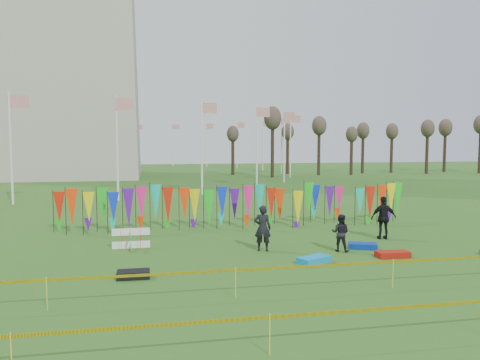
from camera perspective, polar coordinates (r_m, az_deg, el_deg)
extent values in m
plane|color=#2B5919|center=(16.86, 4.62, -10.68)|extent=(160.00, 160.00, 0.00)
cylinder|color=white|center=(66.26, 5.10, 4.24)|extent=(0.16, 0.16, 8.00)
plane|color=#B41713|center=(66.49, 5.62, 7.08)|extent=(1.40, 0.00, 1.40)
cylinder|color=white|center=(73.01, 2.79, 4.29)|extent=(0.16, 0.16, 8.00)
plane|color=#B41713|center=(73.21, 3.26, 6.87)|extent=(1.40, 0.00, 1.40)
cylinder|color=white|center=(79.02, -0.36, 4.32)|extent=(0.16, 0.16, 8.00)
plane|color=#B41713|center=(79.18, 0.07, 6.71)|extent=(1.40, 0.00, 1.40)
cylinder|color=white|center=(84.07, -4.09, 4.33)|extent=(0.16, 0.16, 8.00)
plane|color=#B41713|center=(84.19, -3.69, 6.57)|extent=(1.40, 0.00, 1.40)
cylinder|color=white|center=(88.01, -8.20, 4.30)|extent=(0.16, 0.16, 8.00)
plane|color=#B41713|center=(88.09, -7.83, 6.45)|extent=(1.40, 0.00, 1.40)
cylinder|color=white|center=(90.72, -12.56, 4.25)|extent=(0.16, 0.16, 8.00)
plane|color=#B41713|center=(90.75, -12.22, 6.34)|extent=(1.40, 0.00, 1.40)
cylinder|color=white|center=(92.15, -17.07, 4.16)|extent=(0.16, 0.16, 8.00)
plane|color=#B41713|center=(92.13, -16.75, 6.22)|extent=(1.40, 0.00, 1.40)
cylinder|color=white|center=(92.24, -21.62, 4.04)|extent=(0.16, 0.16, 8.00)
plane|color=#B41713|center=(92.18, -21.32, 6.10)|extent=(1.40, 0.00, 1.40)
cylinder|color=white|center=(91.01, -26.14, 3.89)|extent=(0.16, 0.16, 8.00)
plane|color=#B41713|center=(90.90, -25.85, 5.98)|extent=(1.40, 0.00, 1.40)
cylinder|color=white|center=(36.92, -26.15, 3.47)|extent=(0.16, 0.16, 8.00)
plane|color=#B41713|center=(36.87, -25.43, 8.63)|extent=(1.40, 0.00, 1.40)
cylinder|color=white|center=(36.68, -14.74, 3.79)|extent=(0.16, 0.16, 8.00)
plane|color=#B41713|center=(36.75, -13.90, 8.96)|extent=(1.40, 0.00, 1.40)
cylinder|color=white|center=(39.65, -4.67, 3.98)|extent=(0.16, 0.16, 8.00)
plane|color=#B41713|center=(39.82, -3.83, 8.74)|extent=(1.40, 0.00, 1.40)
cylinder|color=white|center=(45.02, 2.07, 4.07)|extent=(0.16, 0.16, 8.00)
plane|color=#B41713|center=(45.25, 2.83, 8.25)|extent=(1.40, 0.00, 1.40)
cylinder|color=white|center=(51.77, 5.42, 4.12)|extent=(0.16, 0.16, 8.00)
plane|color=#B41713|center=(52.02, 6.08, 7.76)|extent=(1.40, 0.00, 1.40)
cylinder|color=white|center=(59.04, 6.17, 4.18)|extent=(0.16, 0.16, 8.00)
plane|color=#B41713|center=(59.29, 6.75, 7.37)|extent=(1.40, 0.00, 1.40)
cylinder|color=black|center=(24.32, -21.85, -3.65)|extent=(0.03, 0.03, 2.17)
cone|color=red|center=(24.24, -21.21, -3.17)|extent=(0.64, 0.64, 1.60)
cylinder|color=black|center=(24.20, -20.29, -3.64)|extent=(0.03, 0.03, 2.17)
cone|color=#FF3808|center=(24.13, -19.65, -3.16)|extent=(0.64, 0.64, 1.60)
cylinder|color=black|center=(24.10, -18.73, -3.63)|extent=(0.03, 0.03, 2.17)
cone|color=yellow|center=(24.04, -18.08, -3.15)|extent=(0.64, 0.64, 1.60)
cylinder|color=black|center=(24.02, -17.15, -3.62)|extent=(0.03, 0.03, 2.17)
cone|color=#17CC1D|center=(23.97, -16.49, -3.13)|extent=(0.64, 0.64, 1.60)
cylinder|color=black|center=(23.96, -15.56, -3.61)|extent=(0.03, 0.03, 2.17)
cone|color=#0D2FE2|center=(23.91, -14.90, -3.12)|extent=(0.64, 0.64, 1.60)
cylinder|color=black|center=(23.92, -13.96, -3.59)|extent=(0.03, 0.03, 2.17)
cone|color=#55119A|center=(23.88, -13.30, -3.09)|extent=(0.64, 0.64, 1.60)
cylinder|color=black|center=(23.89, -12.36, -3.57)|extent=(0.03, 0.03, 2.17)
cone|color=#F51B81|center=(23.86, -11.70, -3.07)|extent=(0.64, 0.64, 1.60)
cylinder|color=black|center=(23.88, -10.76, -3.54)|extent=(0.03, 0.03, 2.17)
cone|color=#0DC3A3|center=(23.86, -10.10, -3.05)|extent=(0.64, 0.64, 1.60)
cylinder|color=black|center=(23.90, -9.16, -3.52)|extent=(0.03, 0.03, 2.17)
cone|color=red|center=(23.88, -8.50, -3.02)|extent=(0.64, 0.64, 1.60)
cylinder|color=black|center=(23.93, -7.56, -3.49)|extent=(0.03, 0.03, 2.17)
cone|color=#FF3808|center=(23.92, -6.90, -2.99)|extent=(0.64, 0.64, 1.60)
cylinder|color=black|center=(23.97, -5.97, -3.45)|extent=(0.03, 0.03, 2.17)
cone|color=yellow|center=(23.97, -5.31, -2.96)|extent=(0.64, 0.64, 1.60)
cylinder|color=black|center=(24.04, -4.38, -3.42)|extent=(0.03, 0.03, 2.17)
cone|color=#17CC1D|center=(24.05, -3.72, -2.92)|extent=(0.64, 0.64, 1.60)
cylinder|color=black|center=(24.13, -2.81, -3.38)|extent=(0.03, 0.03, 2.17)
cone|color=#0D2FE2|center=(24.14, -2.15, -2.89)|extent=(0.64, 0.64, 1.60)
cylinder|color=black|center=(24.23, -1.25, -3.34)|extent=(0.03, 0.03, 2.17)
cone|color=#55119A|center=(24.25, -0.59, -2.85)|extent=(0.64, 0.64, 1.60)
cylinder|color=black|center=(24.35, 0.30, -3.30)|extent=(0.03, 0.03, 2.17)
cone|color=#F51B81|center=(24.38, 0.95, -2.81)|extent=(0.64, 0.64, 1.60)
cylinder|color=black|center=(24.49, 1.83, -3.26)|extent=(0.03, 0.03, 2.17)
cone|color=#0DC3A3|center=(24.53, 2.47, -2.77)|extent=(0.64, 0.64, 1.60)
cylinder|color=black|center=(24.65, 3.35, -3.22)|extent=(0.03, 0.03, 2.17)
cone|color=red|center=(24.69, 3.98, -2.73)|extent=(0.64, 0.64, 1.60)
cylinder|color=black|center=(24.82, 4.84, -3.17)|extent=(0.03, 0.03, 2.17)
cone|color=#FF3808|center=(24.87, 5.47, -2.68)|extent=(0.64, 0.64, 1.60)
cylinder|color=black|center=(25.01, 6.31, -3.12)|extent=(0.03, 0.03, 2.17)
cone|color=yellow|center=(25.07, 6.93, -2.64)|extent=(0.64, 0.64, 1.60)
cylinder|color=black|center=(25.21, 7.76, -3.07)|extent=(0.03, 0.03, 2.17)
cone|color=#17CC1D|center=(25.28, 8.37, -2.59)|extent=(0.64, 0.64, 1.60)
cylinder|color=black|center=(25.44, 9.18, -3.02)|extent=(0.03, 0.03, 2.17)
cone|color=#0D2FE2|center=(25.51, 9.78, -2.55)|extent=(0.64, 0.64, 1.60)
cylinder|color=black|center=(25.67, 10.58, -2.97)|extent=(0.03, 0.03, 2.17)
cone|color=#55119A|center=(25.75, 11.17, -2.50)|extent=(0.64, 0.64, 1.60)
cylinder|color=black|center=(25.92, 11.95, -2.92)|extent=(0.03, 0.03, 2.17)
cone|color=#F51B81|center=(26.01, 12.53, -2.45)|extent=(0.64, 0.64, 1.60)
cylinder|color=black|center=(26.19, 13.30, -2.87)|extent=(0.03, 0.03, 2.17)
cone|color=#0DC3A3|center=(26.28, 13.86, -2.40)|extent=(0.64, 0.64, 1.60)
cylinder|color=black|center=(26.47, 14.62, -2.81)|extent=(0.03, 0.03, 2.17)
cone|color=red|center=(26.57, 15.17, -2.36)|extent=(0.64, 0.64, 1.60)
cylinder|color=black|center=(26.77, 15.90, -2.76)|extent=(0.03, 0.03, 2.17)
cone|color=#FF3808|center=(26.87, 16.45, -2.31)|extent=(0.64, 0.64, 1.60)
cylinder|color=black|center=(27.07, 17.16, -2.71)|extent=(0.03, 0.03, 2.17)
cone|color=yellow|center=(27.18, 17.69, -2.26)|extent=(0.64, 0.64, 1.60)
cylinder|color=black|center=(27.39, 18.39, -2.65)|extent=(0.03, 0.03, 2.17)
cone|color=#17CC1D|center=(27.51, 18.91, -2.21)|extent=(0.64, 0.64, 1.60)
cube|color=yellow|center=(14.02, 7.84, -10.41)|extent=(26.00, 0.01, 0.08)
cylinder|color=yellow|center=(13.66, -22.00, -12.73)|extent=(0.02, 0.02, 0.90)
cylinder|color=yellow|center=(13.63, -0.35, -12.43)|extent=(0.02, 0.02, 0.90)
cylinder|color=yellow|center=(15.33, 18.69, -10.74)|extent=(0.02, 0.02, 0.90)
cube|color=yellow|center=(10.79, 14.35, -15.17)|extent=(26.00, 0.01, 0.08)
cylinder|color=yellow|center=(10.31, -26.04, -18.66)|extent=(0.02, 0.02, 0.90)
cylinder|color=yellow|center=(10.27, 3.63, -18.28)|extent=(0.02, 0.02, 0.90)
cylinder|color=#35261A|center=(60.56, -1.15, 3.46)|extent=(0.44, 0.44, 6.40)
ellipsoid|color=#4A3C31|center=(60.59, -1.16, 6.64)|extent=(1.92, 1.92, 2.56)
cylinder|color=#35261A|center=(61.38, 2.54, 3.47)|extent=(0.44, 0.44, 6.40)
ellipsoid|color=#4A3C31|center=(61.40, 2.55, 6.61)|extent=(1.92, 1.92, 2.56)
cylinder|color=#35261A|center=(62.44, 6.11, 3.47)|extent=(0.44, 0.44, 6.40)
ellipsoid|color=#4A3C31|center=(62.46, 6.14, 6.55)|extent=(1.92, 1.92, 2.56)
cylinder|color=#35261A|center=(63.73, 9.56, 3.46)|extent=(0.44, 0.44, 6.40)
ellipsoid|color=#4A3C31|center=(63.76, 9.60, 6.48)|extent=(1.92, 1.92, 2.56)
cylinder|color=#35261A|center=(65.25, 12.85, 3.43)|extent=(0.44, 0.44, 6.40)
ellipsoid|color=#4A3C31|center=(65.27, 12.91, 6.38)|extent=(1.92, 1.92, 2.56)
cylinder|color=#35261A|center=(66.97, 15.99, 3.39)|extent=(0.44, 0.44, 6.40)
ellipsoid|color=#4A3C31|center=(66.99, 16.06, 6.27)|extent=(1.92, 1.92, 2.56)
cylinder|color=#35261A|center=(68.88, 18.96, 3.35)|extent=(0.44, 0.44, 6.40)
ellipsoid|color=#4A3C31|center=(68.90, 19.04, 6.15)|extent=(1.92, 1.92, 2.56)
cylinder|color=#35261A|center=(70.96, 21.76, 3.30)|extent=(0.44, 0.44, 6.40)
ellipsoid|color=#4A3C31|center=(70.98, 21.85, 6.02)|extent=(1.92, 1.92, 2.56)
cylinder|color=#35261A|center=(73.20, 24.40, 3.25)|extent=(0.44, 0.44, 6.40)
ellipsoid|color=#4A3C31|center=(73.22, 24.49, 5.88)|extent=(1.92, 1.92, 2.56)
cylinder|color=#35261A|center=(75.59, 26.88, 3.20)|extent=(0.44, 0.44, 6.40)
ellipsoid|color=#4A3C31|center=(75.61, 26.97, 5.74)|extent=(1.92, 1.92, 2.56)
cylinder|color=red|center=(19.84, -14.30, -7.17)|extent=(0.02, 0.02, 0.88)
cylinder|color=red|center=(19.81, -12.06, -7.14)|extent=(0.02, 0.02, 0.88)
cylinder|color=red|center=(20.59, -14.18, -6.73)|extent=(0.02, 0.02, 0.88)
cylinder|color=red|center=(20.56, -12.03, -6.71)|extent=(0.02, 0.02, 0.88)
imported|color=black|center=(19.23, 2.78, -5.87)|extent=(0.81, 0.69, 1.88)
imported|color=black|center=(19.59, 12.15, -6.31)|extent=(0.87, 0.80, 1.53)
imported|color=black|center=(22.49, 17.11, -4.42)|extent=(1.24, 0.82, 1.97)
cube|color=#0E8ED2|center=(17.66, 9.02, -9.59)|extent=(1.39, 1.10, 0.25)
cube|color=#0932A2|center=(20.40, 14.73, -7.77)|extent=(1.28, 0.96, 0.24)
cube|color=#AB170B|center=(19.25, 18.11, -8.60)|extent=(1.28, 0.61, 0.23)
cube|color=black|center=(16.02, -12.86, -11.15)|extent=(1.06, 0.62, 0.24)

